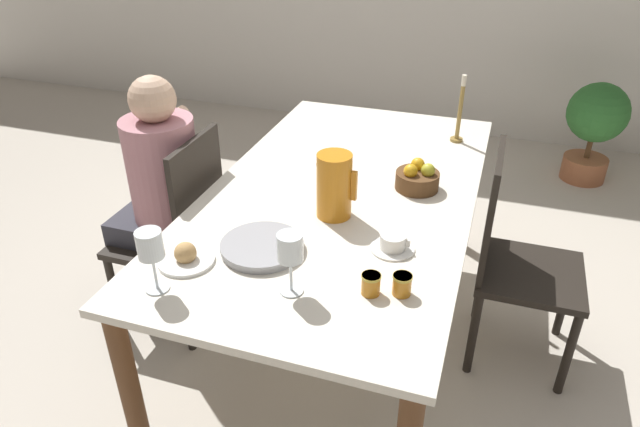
% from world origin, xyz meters
% --- Properties ---
extents(ground_plane, '(20.00, 20.00, 0.00)m').
position_xyz_m(ground_plane, '(0.00, 0.00, 0.00)').
color(ground_plane, beige).
extents(dining_table, '(1.04, 1.91, 0.75)m').
position_xyz_m(dining_table, '(0.00, 0.00, 0.66)').
color(dining_table, silver).
rests_on(dining_table, ground_plane).
extents(chair_person_side, '(0.42, 0.42, 0.94)m').
position_xyz_m(chair_person_side, '(-0.70, -0.14, 0.49)').
color(chair_person_side, black).
rests_on(chair_person_side, ground_plane).
extents(chair_opposite, '(0.42, 0.42, 0.94)m').
position_xyz_m(chair_opposite, '(0.70, 0.12, 0.49)').
color(chair_opposite, black).
rests_on(chair_opposite, ground_plane).
extents(person_seated, '(0.39, 0.41, 1.18)m').
position_xyz_m(person_seated, '(-0.80, -0.10, 0.70)').
color(person_seated, '#33333D').
rests_on(person_seated, ground_plane).
extents(red_pitcher, '(0.15, 0.13, 0.25)m').
position_xyz_m(red_pitcher, '(0.03, -0.20, 0.87)').
color(red_pitcher, orange).
rests_on(red_pitcher, dining_table).
extents(wine_glass_water, '(0.08, 0.08, 0.20)m').
position_xyz_m(wine_glass_water, '(0.04, -0.68, 0.90)').
color(wine_glass_water, white).
rests_on(wine_glass_water, dining_table).
extents(wine_glass_juice, '(0.08, 0.08, 0.21)m').
position_xyz_m(wine_glass_juice, '(-0.36, -0.80, 0.90)').
color(wine_glass_juice, white).
rests_on(wine_glass_juice, dining_table).
extents(teacup_near_person, '(0.15, 0.15, 0.06)m').
position_xyz_m(teacup_near_person, '(0.28, -0.36, 0.77)').
color(teacup_near_person, white).
rests_on(teacup_near_person, dining_table).
extents(teacup_across, '(0.15, 0.15, 0.06)m').
position_xyz_m(teacup_across, '(-0.10, 0.20, 0.77)').
color(teacup_across, white).
rests_on(teacup_across, dining_table).
extents(serving_tray, '(0.28, 0.28, 0.03)m').
position_xyz_m(serving_tray, '(-0.13, -0.50, 0.76)').
color(serving_tray, '#9E9EA3').
rests_on(serving_tray, dining_table).
extents(bread_plate, '(0.19, 0.19, 0.07)m').
position_xyz_m(bread_plate, '(-0.34, -0.64, 0.77)').
color(bread_plate, white).
rests_on(bread_plate, dining_table).
extents(jam_jar_amber, '(0.06, 0.06, 0.07)m').
position_xyz_m(jam_jar_amber, '(0.27, -0.61, 0.78)').
color(jam_jar_amber, '#C67A1E').
rests_on(jam_jar_amber, dining_table).
extents(jam_jar_red, '(0.06, 0.06, 0.07)m').
position_xyz_m(jam_jar_red, '(0.36, -0.58, 0.78)').
color(jam_jar_red, '#C67A1E').
rests_on(jam_jar_red, dining_table).
extents(fruit_bowl, '(0.18, 0.18, 0.12)m').
position_xyz_m(fruit_bowl, '(0.28, 0.11, 0.79)').
color(fruit_bowl, brown).
rests_on(fruit_bowl, dining_table).
extents(candlestick_tall, '(0.06, 0.06, 0.32)m').
position_xyz_m(candlestick_tall, '(0.38, 0.65, 0.87)').
color(candlestick_tall, olive).
rests_on(candlestick_tall, dining_table).
extents(potted_plant, '(0.40, 0.40, 0.69)m').
position_xyz_m(potted_plant, '(1.17, 2.05, 0.41)').
color(potted_plant, '#A8603D').
rests_on(potted_plant, ground_plane).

